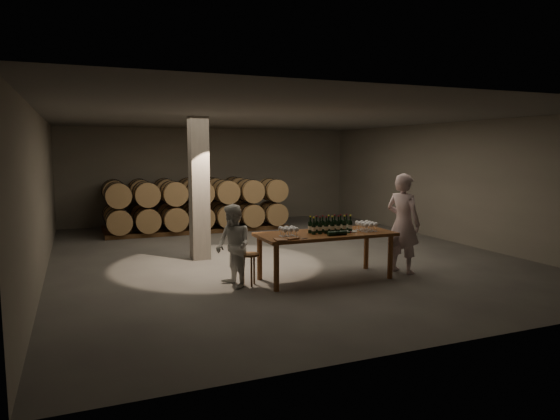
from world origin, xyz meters
name	(u,v)px	position (x,y,z in m)	size (l,w,h in m)	color
room	(199,189)	(-1.80, 0.20, 1.60)	(12.00, 12.00, 12.00)	#4B4846
tasting_table	(325,238)	(0.00, -2.50, 0.80)	(2.60, 1.10, 0.90)	brown
barrel_stack_back	(178,201)	(-1.35, 5.20, 0.83)	(4.70, 0.95, 1.57)	brown
barrel_stack_front	(200,205)	(-0.96, 3.80, 0.83)	(5.48, 0.95, 1.57)	brown
bottle_cluster	(330,226)	(0.10, -2.51, 1.02)	(0.86, 0.23, 0.33)	black
lying_bottles	(338,233)	(0.07, -2.86, 0.94)	(0.48, 0.08, 0.08)	black
glass_cluster_left	(288,229)	(-0.82, -2.62, 1.03)	(0.31, 0.31, 0.18)	silver
glass_cluster_right	(366,224)	(0.86, -2.57, 1.03)	(0.31, 0.42, 0.18)	silver
plate	(350,231)	(0.49, -2.58, 0.91)	(0.28, 0.28, 0.02)	silver
notebook_near	(291,238)	(-0.88, -2.89, 0.92)	(0.23, 0.18, 0.03)	brown
notebook_corner	(281,240)	(-1.10, -2.92, 0.91)	(0.20, 0.26, 0.02)	brown
pen	(305,239)	(-0.65, -2.95, 0.91)	(0.01, 0.01, 0.14)	black
stool	(250,259)	(-1.49, -2.38, 0.48)	(0.35, 0.35, 0.59)	brown
person_man	(403,223)	(1.68, -2.62, 1.00)	(0.73, 0.48, 2.00)	silver
person_woman	(233,246)	(-1.79, -2.38, 0.75)	(0.73, 0.57, 1.50)	silver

